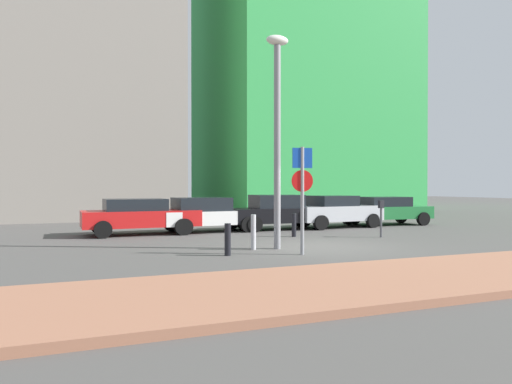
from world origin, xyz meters
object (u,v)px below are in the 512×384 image
(parked_car_green, at_px, (387,210))
(traffic_bollard_mid, at_px, (294,225))
(parking_meter, at_px, (381,213))
(parked_car_silver, at_px, (334,211))
(parked_car_black, at_px, (280,212))
(parked_car_red, at_px, (140,215))
(street_lamp, at_px, (277,122))
(parking_sign_post, at_px, (302,187))
(parked_car_white, at_px, (207,214))
(traffic_bollard_far, at_px, (253,232))
(traffic_bollard_near, at_px, (228,240))

(parked_car_green, height_order, traffic_bollard_mid, parked_car_green)
(parking_meter, bearing_deg, parked_car_silver, 81.41)
(parked_car_green, bearing_deg, parked_car_black, -177.34)
(parked_car_red, bearing_deg, street_lamp, -61.22)
(parked_car_black, bearing_deg, parking_sign_post, -110.20)
(parked_car_white, height_order, traffic_bollard_far, parked_car_white)
(parked_car_black, distance_m, traffic_bollard_mid, 3.06)
(parked_car_silver, distance_m, parked_car_green, 3.15)
(parking_meter, xyz_separation_m, traffic_bollard_mid, (-2.88, 1.38, -0.45))
(street_lamp, relative_size, traffic_bollard_far, 6.14)
(parked_car_red, relative_size, parked_car_black, 0.98)
(parked_car_red, xyz_separation_m, parked_car_black, (5.99, -0.03, 0.03))
(parked_car_red, relative_size, traffic_bollard_mid, 5.10)
(traffic_bollard_near, bearing_deg, parked_car_red, 101.92)
(parking_meter, xyz_separation_m, traffic_bollard_near, (-6.70, -2.28, -0.45))
(parked_car_red, xyz_separation_m, traffic_bollard_mid, (5.22, -2.96, -0.31))
(parking_sign_post, distance_m, traffic_bollard_far, 2.14)
(traffic_bollard_far, bearing_deg, parked_car_silver, 42.55)
(parked_car_black, xyz_separation_m, traffic_bollard_mid, (-0.78, -2.94, -0.34))
(parking_sign_post, distance_m, parking_meter, 5.63)
(parked_car_red, xyz_separation_m, traffic_bollard_far, (2.48, -5.78, -0.23))
(parked_car_white, xyz_separation_m, traffic_bollard_mid, (2.49, -3.02, -0.32))
(parked_car_silver, height_order, parked_car_green, parked_car_silver)
(street_lamp, relative_size, traffic_bollard_near, 7.33)
(parked_car_white, bearing_deg, parked_car_red, -178.86)
(parking_meter, relative_size, street_lamp, 0.21)
(parked_car_green, xyz_separation_m, traffic_bollard_near, (-10.49, -6.87, -0.30))
(parked_car_black, xyz_separation_m, street_lamp, (-2.78, -5.83, 3.02))
(parked_car_black, xyz_separation_m, parking_sign_post, (-2.64, -7.18, 1.09))
(parked_car_green, relative_size, traffic_bollard_mid, 4.71)
(parked_car_white, distance_m, traffic_bollard_mid, 3.93)
(parked_car_white, distance_m, parked_car_black, 3.27)
(street_lamp, distance_m, traffic_bollard_mid, 4.86)
(parked_car_green, distance_m, parking_meter, 5.95)
(parked_car_red, height_order, traffic_bollard_mid, parked_car_red)
(street_lamp, bearing_deg, parked_car_black, 64.51)
(parked_car_black, xyz_separation_m, parked_car_silver, (2.76, 0.01, -0.01))
(parked_car_silver, distance_m, parking_sign_post, 9.06)
(parking_sign_post, bearing_deg, parking_meter, 31.11)
(parked_car_silver, bearing_deg, parked_car_black, -179.76)
(parked_car_green, xyz_separation_m, street_lamp, (-8.67, -6.10, 3.06))
(parking_sign_post, bearing_deg, street_lamp, 95.80)
(parked_car_white, xyz_separation_m, street_lamp, (0.49, -5.91, 3.04))
(parking_meter, bearing_deg, parked_car_black, 116.04)
(parking_meter, relative_size, traffic_bollard_near, 1.56)
(parked_car_red, distance_m, traffic_bollard_far, 6.29)
(parking_sign_post, bearing_deg, traffic_bollard_mid, 66.29)
(parked_car_red, xyz_separation_m, parked_car_green, (11.89, 0.25, -0.01))
(parked_car_green, relative_size, traffic_bollard_far, 3.95)
(parking_sign_post, bearing_deg, traffic_bollard_near, 163.34)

